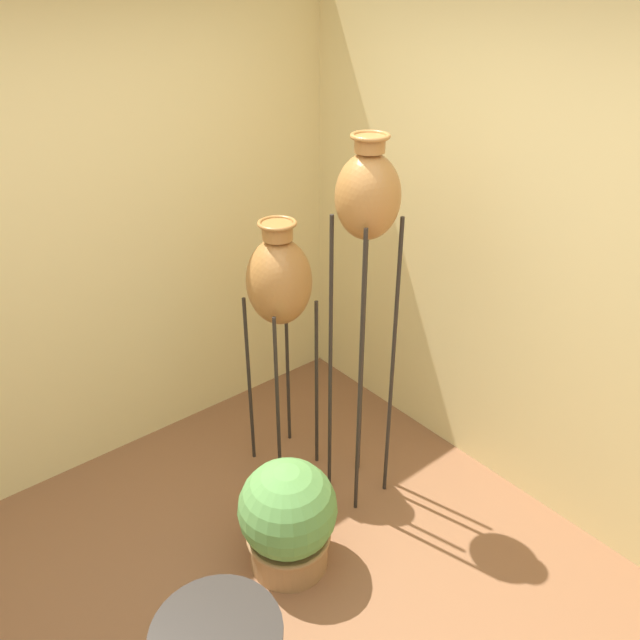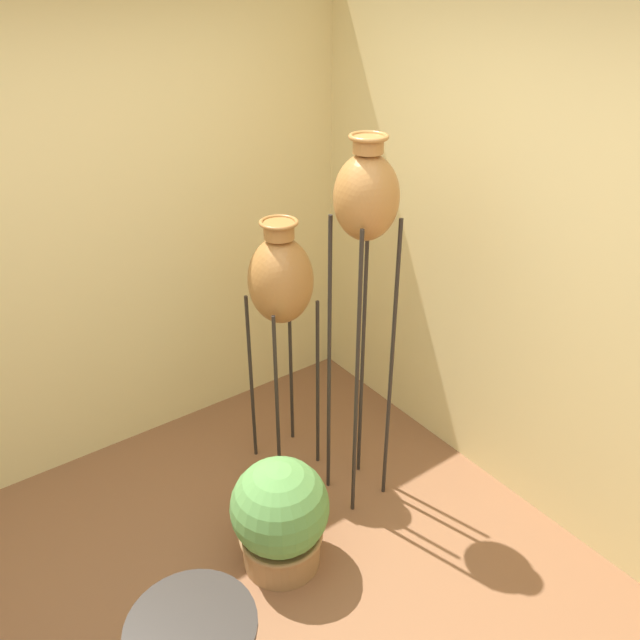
{
  "view_description": "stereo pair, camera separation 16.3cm",
  "coord_description": "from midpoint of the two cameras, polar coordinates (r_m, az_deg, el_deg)",
  "views": [
    {
      "loc": [
        -0.83,
        -1.37,
        2.56
      ],
      "look_at": [
        0.93,
        0.76,
        1.02
      ],
      "focal_mm": 35.0,
      "sensor_mm": 36.0,
      "label": 1
    },
    {
      "loc": [
        -0.7,
        -1.47,
        2.56
      ],
      "look_at": [
        0.93,
        0.76,
        1.02
      ],
      "focal_mm": 35.0,
      "sensor_mm": 36.0,
      "label": 2
    }
  ],
  "objects": [
    {
      "name": "wall_right",
      "position": [
        3.12,
        19.33,
        4.72
      ],
      "size": [
        0.06,
        7.43,
        2.7
      ],
      "color": "beige",
      "rests_on": "ground_plane"
    },
    {
      "name": "vase_stand_tall",
      "position": [
        2.79,
        2.66,
        10.17
      ],
      "size": [
        0.29,
        0.29,
        1.97
      ],
      "color": "#28231E",
      "rests_on": "ground_plane"
    },
    {
      "name": "potted_plant",
      "position": [
        3.1,
        -4.54,
        -17.58
      ],
      "size": [
        0.47,
        0.47,
        0.6
      ],
      "color": "olive",
      "rests_on": "ground_plane"
    },
    {
      "name": "wall_back",
      "position": [
        3.47,
        -24.4,
        6.13
      ],
      "size": [
        7.43,
        0.06,
        2.7
      ],
      "color": "beige",
      "rests_on": "ground_plane"
    },
    {
      "name": "vase_stand_medium",
      "position": [
        3.2,
        -5.22,
        3.37
      ],
      "size": [
        0.34,
        0.34,
        1.5
      ],
      "color": "#28231E",
      "rests_on": "ground_plane"
    }
  ]
}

